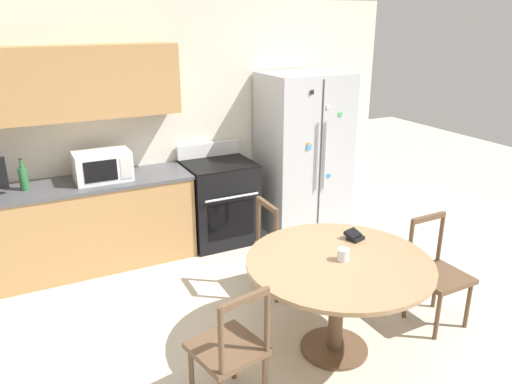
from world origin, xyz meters
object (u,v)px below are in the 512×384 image
dining_chair_left (230,350)px  dining_chair_far (282,248)px  oven_range (219,201)px  wallet (354,236)px  candle_glass (343,256)px  refrigerator (303,152)px  microwave (102,166)px  counter_bottle (23,178)px  dining_chair_right (437,275)px

dining_chair_left → dining_chair_far: (1.03, 1.13, 0.00)m
oven_range → wallet: (0.31, -2.00, 0.33)m
dining_chair_far → wallet: (0.23, -0.72, 0.36)m
candle_glass → dining_chair_left: bearing=-170.7°
refrigerator → dining_chair_left: bearing=-130.3°
oven_range → dining_chair_left: size_ratio=1.20×
dining_chair_far → dining_chair_left: bearing=-41.2°
microwave → dining_chair_far: bearing=-44.7°
oven_range → candle_glass: (0.02, -2.26, 0.34)m
candle_glass → dining_chair_far: bearing=86.5°
counter_bottle → dining_chair_left: 2.71m
dining_chair_far → refrigerator: bearing=142.8°
refrigerator → candle_glass: refrigerator is taller
refrigerator → microwave: refrigerator is taller
oven_range → dining_chair_far: bearing=-86.5°
oven_range → dining_chair_far: (0.08, -1.28, -0.03)m
counter_bottle → dining_chair_far: bearing=-33.4°
dining_chair_right → dining_chair_far: bearing=-50.0°
counter_bottle → oven_range: bearing=-1.3°
dining_chair_left → candle_glass: (0.97, 0.16, 0.37)m
microwave → dining_chair_right: 3.23m
oven_range → dining_chair_left: bearing=-111.5°
oven_range → dining_chair_left: (-0.95, -2.42, -0.03)m
refrigerator → dining_chair_right: size_ratio=2.04×
dining_chair_right → refrigerator: bearing=-93.6°
refrigerator → microwave: (-2.28, 0.05, 0.13)m
microwave → candle_glass: 2.59m
dining_chair_right → wallet: bearing=-25.4°
dining_chair_left → dining_chair_right: bearing=-7.9°
microwave → dining_chair_far: size_ratio=0.59×
oven_range → wallet: size_ratio=7.01×
wallet → microwave: bearing=127.4°
dining_chair_left → dining_chair_far: 1.53m
candle_glass → wallet: candle_glass is taller
dining_chair_left → microwave: bearing=84.9°
oven_range → candle_glass: bearing=-89.5°
dining_chair_far → wallet: dining_chair_far is taller
microwave → counter_bottle: bearing=177.0°
dining_chair_far → candle_glass: 1.04m
candle_glass → refrigerator: bearing=64.8°
counter_bottle → dining_chair_far: counter_bottle is taller
dining_chair_left → wallet: (1.27, 0.41, 0.36)m
microwave → dining_chair_right: bearing=-46.5°
wallet → candle_glass: bearing=-139.2°
wallet → refrigerator: bearing=69.2°
microwave → wallet: microwave is taller
microwave → refrigerator: bearing=-1.4°
refrigerator → microwave: size_ratio=3.44×
dining_chair_far → candle_glass: size_ratio=10.07×
dining_chair_right → candle_glass: bearing=-3.4°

